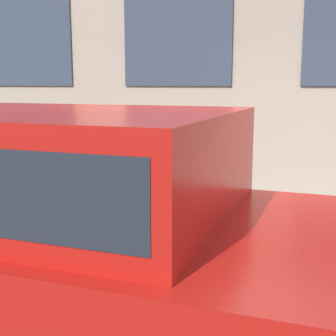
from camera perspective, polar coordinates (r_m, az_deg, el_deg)
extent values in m
plane|color=#514F4C|center=(4.44, 6.03, -14.65)|extent=(80.00, 80.00, 0.00)
cube|color=#B2ADA3|center=(5.50, 9.19, -8.79)|extent=(2.42, 60.00, 0.16)
cube|color=#2D3847|center=(6.76, 1.07, 19.08)|extent=(0.03, 1.57, 2.14)
cube|color=#2D3847|center=(7.92, -16.94, 17.35)|extent=(0.03, 1.57, 2.14)
cylinder|color=#2D7260|center=(4.96, 3.28, -9.58)|extent=(0.28, 0.28, 0.04)
cylinder|color=#2D7260|center=(4.88, 3.31, -6.74)|extent=(0.20, 0.20, 0.55)
sphere|color=#2C5D50|center=(4.81, 3.34, -3.59)|extent=(0.21, 0.21, 0.21)
cylinder|color=black|center=(4.79, 3.35, -2.85)|extent=(0.07, 0.07, 0.09)
cylinder|color=#2D7260|center=(4.82, 5.06, -6.16)|extent=(0.09, 0.10, 0.09)
cylinder|color=#2D7260|center=(4.91, 1.61, -5.83)|extent=(0.09, 0.10, 0.09)
cylinder|color=#232328|center=(5.32, -3.29, -4.58)|extent=(0.10, 0.10, 0.68)
cylinder|color=#232328|center=(5.45, -2.69, -4.23)|extent=(0.10, 0.10, 0.68)
cube|color=red|center=(5.27, -3.05, 1.89)|extent=(0.18, 0.13, 0.51)
cylinder|color=red|center=(5.14, -3.63, 1.83)|extent=(0.08, 0.08, 0.49)
cylinder|color=red|center=(5.38, -2.49, 2.22)|extent=(0.08, 0.08, 0.49)
sphere|color=brown|center=(5.23, -3.09, 5.90)|extent=(0.23, 0.23, 0.23)
cylinder|color=black|center=(3.81, 14.91, -12.54)|extent=(0.24, 0.82, 0.82)
cube|color=#A5140F|center=(3.33, -13.02, -10.03)|extent=(2.06, 4.74, 0.63)
cube|color=#A5140F|center=(3.17, -13.48, 0.91)|extent=(1.82, 2.28, 0.66)
cube|color=#1E232D|center=(3.17, -13.48, 0.91)|extent=(1.83, 2.10, 0.42)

